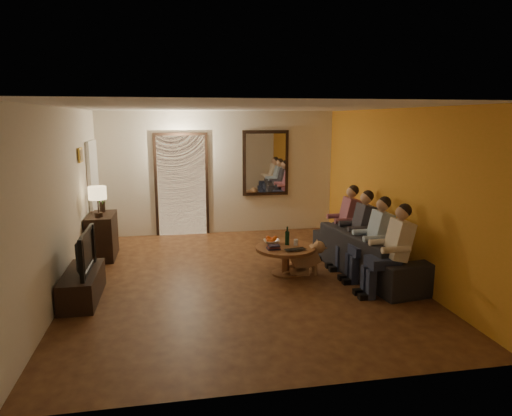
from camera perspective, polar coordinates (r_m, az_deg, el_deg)
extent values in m
cube|color=#401E11|center=(7.16, -1.95, -8.81)|extent=(5.00, 6.00, 0.01)
cube|color=white|center=(6.74, -2.10, 12.46)|extent=(5.00, 6.00, 0.01)
cube|color=beige|center=(9.78, -4.61, 4.37)|extent=(5.00, 0.02, 2.60)
cube|color=beige|center=(3.96, 4.41, -5.64)|extent=(5.00, 0.02, 2.60)
cube|color=beige|center=(6.93, -22.93, 0.75)|extent=(0.02, 6.00, 2.60)
cube|color=beige|center=(7.60, 16.97, 2.00)|extent=(0.02, 6.00, 2.60)
cube|color=orange|center=(7.60, 16.90, 2.00)|extent=(0.01, 6.00, 2.60)
cube|color=#FFE0A5|center=(9.74, -9.27, 2.76)|extent=(1.00, 0.06, 2.10)
cube|color=black|center=(9.73, -9.27, 2.75)|extent=(1.12, 0.04, 2.22)
cube|color=silver|center=(9.78, -7.78, 1.94)|extent=(0.45, 0.03, 1.70)
cube|color=black|center=(9.87, 1.20, 5.64)|extent=(1.00, 0.05, 1.40)
cube|color=white|center=(9.84, 1.24, 5.62)|extent=(0.86, 0.02, 1.26)
cube|color=white|center=(9.19, -19.56, 1.57)|extent=(0.06, 0.85, 2.04)
cube|color=#B28C33|center=(8.12, -21.09, 6.20)|extent=(0.03, 0.28, 0.24)
cube|color=brown|center=(8.12, -20.98, 6.21)|extent=(0.01, 0.22, 0.18)
cube|color=black|center=(8.56, -18.66, -3.34)|extent=(0.45, 0.88, 0.78)
cube|color=black|center=(6.76, -20.88, -9.03)|extent=(0.45, 1.19, 0.40)
imported|color=black|center=(6.61, -21.17, -5.11)|extent=(0.98, 0.13, 0.56)
imported|color=black|center=(7.51, 14.31, -5.42)|extent=(2.49, 1.28, 0.69)
cylinder|color=brown|center=(7.31, 3.70, -6.55)|extent=(1.18, 1.18, 0.45)
imported|color=white|center=(7.41, 1.95, -4.23)|extent=(0.26, 0.26, 0.06)
cylinder|color=silver|center=(7.33, 5.00, -4.29)|extent=(0.06, 0.06, 0.10)
imported|color=black|center=(7.01, 5.08, -5.32)|extent=(0.36, 0.27, 0.03)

